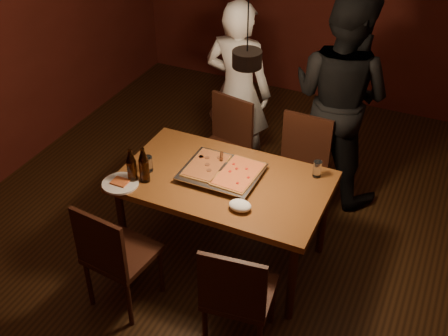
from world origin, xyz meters
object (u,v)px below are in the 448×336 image
at_px(diner_dark, 340,98).
at_px(pendant_lamp, 247,57).
at_px(diner_white, 238,92).
at_px(beer_bottle_b, 144,165).
at_px(chair_near_left, 112,250).
at_px(plate_slice, 120,183).
at_px(dining_table, 224,187).
at_px(pizza_tray, 222,173).
at_px(chair_far_left, 225,138).
at_px(chair_far_right, 301,159).
at_px(beer_bottle_a, 131,166).
at_px(chair_near_right, 237,290).

xyz_separation_m(diner_dark, pendant_lamp, (-0.31, -1.31, 0.84)).
bearing_deg(pendant_lamp, diner_white, 115.22).
bearing_deg(beer_bottle_b, chair_near_left, -85.62).
xyz_separation_m(beer_bottle_b, plate_slice, (-0.14, -0.11, -0.13)).
bearing_deg(plate_slice, beer_bottle_b, 39.18).
distance_m(dining_table, pizza_tray, 0.11).
xyz_separation_m(chair_far_left, pizza_tray, (0.33, -0.78, 0.24)).
relative_size(chair_far_right, beer_bottle_a, 1.82).
bearing_deg(diner_white, chair_near_right, 113.42).
relative_size(pizza_tray, diner_white, 0.33).
bearing_deg(diner_white, chair_far_right, 153.71).
relative_size(chair_far_left, beer_bottle_a, 1.86).
height_order(dining_table, chair_near_right, chair_near_right).
bearing_deg(chair_near_right, plate_slice, 152.89).
distance_m(chair_far_right, diner_white, 0.86).
relative_size(beer_bottle_a, plate_slice, 1.02).
height_order(chair_far_left, chair_far_right, same).
xyz_separation_m(chair_near_right, plate_slice, (-1.07, 0.39, 0.22)).
relative_size(beer_bottle_a, diner_white, 0.16).
bearing_deg(pizza_tray, chair_near_left, -116.80).
bearing_deg(plate_slice, chair_far_left, 76.45).
bearing_deg(diner_white, chair_near_left, 87.66).
distance_m(chair_near_left, chair_near_right, 0.90).
bearing_deg(beer_bottle_b, chair_far_left, 82.22).
bearing_deg(diner_white, chair_far_left, 94.49).
relative_size(chair_far_right, pizza_tray, 0.88).
relative_size(chair_near_left, pendant_lamp, 0.44).
height_order(beer_bottle_b, diner_dark, diner_dark).
bearing_deg(chair_near_right, diner_white, 106.15).
height_order(chair_near_right, beer_bottle_a, beer_bottle_a).
relative_size(beer_bottle_a, diner_dark, 0.14).
xyz_separation_m(chair_near_right, diner_white, (-0.82, 1.89, 0.30)).
relative_size(beer_bottle_b, plate_slice, 1.05).
bearing_deg(plate_slice, chair_near_left, -66.55).
bearing_deg(pendant_lamp, chair_near_right, -70.09).
height_order(chair_far_left, chair_near_right, same).
xyz_separation_m(chair_far_right, beer_bottle_a, (-0.92, -1.07, 0.35)).
bearing_deg(pendant_lamp, plate_slice, -161.08).
height_order(chair_near_left, pizza_tray, chair_near_left).
bearing_deg(chair_far_right, pizza_tray, 65.46).
bearing_deg(pizza_tray, chair_near_right, -57.64).
distance_m(chair_near_left, pizza_tray, 0.94).
relative_size(chair_far_left, diner_dark, 0.27).
height_order(dining_table, pendant_lamp, pendant_lamp).
bearing_deg(pizza_tray, diner_white, 109.44).
relative_size(plate_slice, pendant_lamp, 0.24).
height_order(plate_slice, diner_white, diner_white).
distance_m(diner_dark, pendant_lamp, 1.59).
bearing_deg(beer_bottle_b, diner_dark, 55.87).
bearing_deg(chair_near_right, beer_bottle_a, 148.31).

